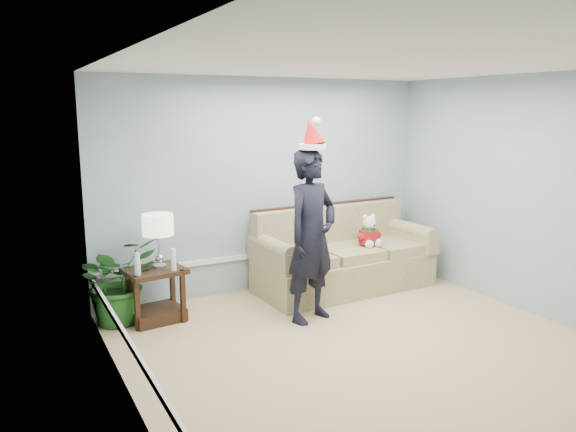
% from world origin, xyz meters
% --- Properties ---
extents(room_shell, '(4.54, 5.04, 2.74)m').
position_xyz_m(room_shell, '(0.00, 0.00, 1.35)').
color(room_shell, tan).
rests_on(room_shell, ground).
extents(wainscot_trim, '(4.49, 4.99, 0.06)m').
position_xyz_m(wainscot_trim, '(-1.18, 1.18, 0.45)').
color(wainscot_trim, white).
rests_on(wainscot_trim, room_shell).
extents(sofa, '(2.32, 1.07, 1.07)m').
position_xyz_m(sofa, '(0.84, 2.03, 0.38)').
color(sofa, brown).
rests_on(sofa, room_shell).
extents(side_table, '(0.68, 0.59, 0.60)m').
position_xyz_m(side_table, '(-1.63, 1.99, 0.23)').
color(side_table, '#321D12').
rests_on(side_table, room_shell).
extents(table_lamp, '(0.34, 0.34, 0.60)m').
position_xyz_m(table_lamp, '(-1.56, 2.01, 1.05)').
color(table_lamp, silver).
rests_on(table_lamp, side_table).
extents(candle_pair, '(0.44, 0.06, 0.24)m').
position_xyz_m(candle_pair, '(-1.65, 1.82, 0.71)').
color(candle_pair, silver).
rests_on(candle_pair, side_table).
extents(houseplant, '(1.07, 1.01, 0.96)m').
position_xyz_m(houseplant, '(-2.00, 2.13, 0.48)').
color(houseplant, '#1D531B').
rests_on(houseplant, room_shell).
extents(man, '(0.80, 0.65, 1.90)m').
position_xyz_m(man, '(-0.08, 1.23, 0.95)').
color(man, black).
rests_on(man, room_shell).
extents(santa_hat, '(0.38, 0.41, 0.35)m').
position_xyz_m(santa_hat, '(-0.08, 1.25, 2.04)').
color(santa_hat, white).
rests_on(santa_hat, man).
extents(teddy_bear, '(0.26, 0.30, 0.42)m').
position_xyz_m(teddy_bear, '(1.14, 1.86, 0.71)').
color(teddy_bear, white).
rests_on(teddy_bear, sofa).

